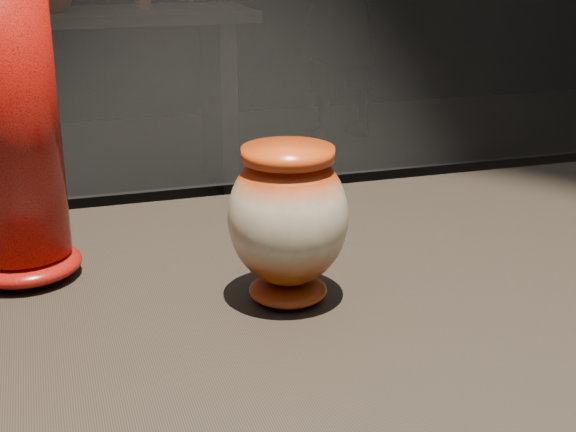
% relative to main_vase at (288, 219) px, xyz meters
% --- Properties ---
extents(main_vase, '(0.13, 0.13, 0.16)m').
position_rel_main_vase_xyz_m(main_vase, '(0.00, 0.00, 0.00)').
color(main_vase, maroon).
rests_on(main_vase, display_plinth).
extents(tall_vase, '(0.16, 0.16, 0.37)m').
position_rel_main_vase_xyz_m(tall_vase, '(-0.25, 0.14, 0.09)').
color(tall_vase, '#B8150C').
rests_on(tall_vase, display_plinth).
extents(back_shelf, '(2.00, 0.60, 0.90)m').
position_rel_main_vase_xyz_m(back_shelf, '(-0.20, 3.24, -0.35)').
color(back_shelf, black).
rests_on(back_shelf, ground).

